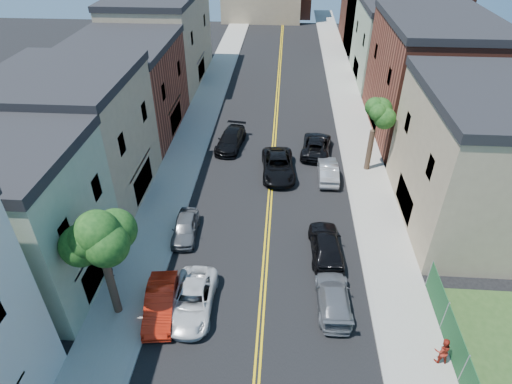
% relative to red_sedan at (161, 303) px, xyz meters
% --- Properties ---
extents(sidewalk_left, '(3.20, 100.00, 0.15)m').
position_rel_red_sedan_xyz_m(sidewalk_left, '(-2.40, 25.84, -0.64)').
color(sidewalk_left, gray).
rests_on(sidewalk_left, ground).
extents(sidewalk_right, '(3.20, 100.00, 0.15)m').
position_rel_red_sedan_xyz_m(sidewalk_right, '(13.40, 25.84, -0.64)').
color(sidewalk_right, gray).
rests_on(sidewalk_right, ground).
extents(curb_left, '(0.30, 100.00, 0.15)m').
position_rel_red_sedan_xyz_m(curb_left, '(-0.65, 25.84, -0.64)').
color(curb_left, gray).
rests_on(curb_left, ground).
extents(curb_right, '(0.30, 100.00, 0.15)m').
position_rel_red_sedan_xyz_m(curb_right, '(11.65, 25.84, -0.64)').
color(curb_right, gray).
rests_on(curb_right, ground).
extents(bldg_left_palegrn, '(9.00, 8.00, 8.50)m').
position_rel_red_sedan_xyz_m(bldg_left_palegrn, '(-8.50, 1.84, 3.53)').
color(bldg_left_palegrn, gray).
rests_on(bldg_left_palegrn, ground).
extents(bldg_left_tan_near, '(9.00, 10.00, 9.00)m').
position_rel_red_sedan_xyz_m(bldg_left_tan_near, '(-8.50, 10.84, 3.78)').
color(bldg_left_tan_near, '#998466').
rests_on(bldg_left_tan_near, ground).
extents(bldg_left_brick, '(9.00, 12.00, 8.00)m').
position_rel_red_sedan_xyz_m(bldg_left_brick, '(-8.50, 21.84, 3.28)').
color(bldg_left_brick, brown).
rests_on(bldg_left_brick, ground).
extents(bldg_left_tan_far, '(9.00, 16.00, 9.50)m').
position_rel_red_sedan_xyz_m(bldg_left_tan_far, '(-8.50, 35.84, 4.03)').
color(bldg_left_tan_far, '#998466').
rests_on(bldg_left_tan_far, ground).
extents(bldg_right_tan, '(9.00, 12.00, 9.00)m').
position_rel_red_sedan_xyz_m(bldg_right_tan, '(19.50, 9.84, 3.78)').
color(bldg_right_tan, '#998466').
rests_on(bldg_right_tan, ground).
extents(bldg_right_brick, '(9.00, 14.00, 10.00)m').
position_rel_red_sedan_xyz_m(bldg_right_brick, '(19.50, 23.84, 4.28)').
color(bldg_right_brick, brown).
rests_on(bldg_right_brick, ground).
extents(bldg_right_palegrn, '(9.00, 12.00, 8.50)m').
position_rel_red_sedan_xyz_m(bldg_right_palegrn, '(19.50, 37.84, 3.53)').
color(bldg_right_palegrn, gray).
rests_on(bldg_right_palegrn, ground).
extents(tree_left_mid, '(5.20, 5.20, 9.29)m').
position_rel_red_sedan_xyz_m(tree_left_mid, '(-2.38, -0.15, 5.86)').
color(tree_left_mid, '#34281A').
rests_on(tree_left_mid, sidewalk_left).
extents(tree_right_far, '(4.40, 4.40, 8.03)m').
position_rel_red_sedan_xyz_m(tree_right_far, '(13.42, 15.85, 5.04)').
color(tree_right_far, '#34281A').
rests_on(tree_right_far, sidewalk_right).
extents(red_sedan, '(2.08, 4.53, 1.44)m').
position_rel_red_sedan_xyz_m(red_sedan, '(0.00, 0.00, 0.00)').
color(red_sedan, red).
rests_on(red_sedan, ground).
extents(white_pickup, '(2.26, 4.89, 1.36)m').
position_rel_red_sedan_xyz_m(white_pickup, '(1.70, 0.36, -0.04)').
color(white_pickup, silver).
rests_on(white_pickup, ground).
extents(grey_car_left, '(1.77, 3.98, 1.33)m').
position_rel_red_sedan_xyz_m(grey_car_left, '(0.00, 6.51, -0.05)').
color(grey_car_left, '#53565A').
rests_on(grey_car_left, ground).
extents(black_car_left, '(2.72, 5.31, 1.47)m').
position_rel_red_sedan_xyz_m(black_car_left, '(1.59, 19.03, 0.02)').
color(black_car_left, black).
rests_on(black_car_left, ground).
extents(grey_car_right, '(1.94, 4.56, 1.31)m').
position_rel_red_sedan_xyz_m(grey_car_right, '(9.45, 1.10, -0.06)').
color(grey_car_right, slate).
rests_on(grey_car_right, ground).
extents(black_car_right, '(2.18, 4.92, 1.65)m').
position_rel_red_sedan_xyz_m(black_car_right, '(9.30, 5.26, 0.10)').
color(black_car_right, black).
rests_on(black_car_right, ground).
extents(silver_car_right, '(1.51, 4.32, 1.42)m').
position_rel_red_sedan_xyz_m(silver_car_right, '(10.04, 14.38, -0.01)').
color(silver_car_right, '#96979D').
rests_on(silver_car_right, ground).
extents(dark_car_right_far, '(3.07, 5.52, 1.46)m').
position_rel_red_sedan_xyz_m(dark_car_right_far, '(9.30, 18.57, 0.01)').
color(dark_car_right_far, black).
rests_on(dark_car_right_far, ground).
extents(black_suv_lane, '(3.00, 5.74, 1.54)m').
position_rel_red_sedan_xyz_m(black_suv_lane, '(6.00, 14.73, 0.05)').
color(black_suv_lane, black).
rests_on(black_suv_lane, ground).
extents(pedestrian_left, '(0.39, 0.59, 1.61)m').
position_rel_red_sedan_xyz_m(pedestrian_left, '(-3.60, 2.21, 0.23)').
color(pedestrian_left, '#292A31').
rests_on(pedestrian_left, sidewalk_left).
extents(pedestrian_right, '(0.78, 0.61, 1.59)m').
position_rel_red_sedan_xyz_m(pedestrian_right, '(14.37, -2.12, 0.23)').
color(pedestrian_right, maroon).
rests_on(pedestrian_right, sidewalk_right).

